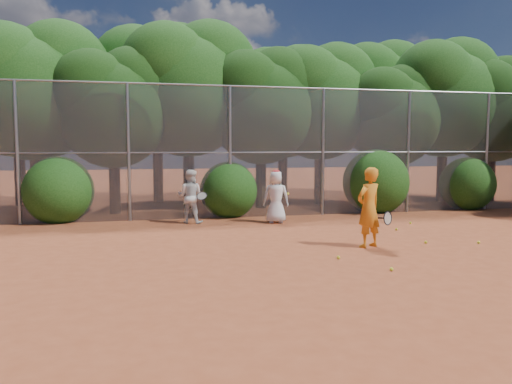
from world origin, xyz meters
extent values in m
plane|color=brown|center=(0.00, 0.00, 0.00)|extent=(80.00, 80.00, 0.00)
cylinder|color=gray|center=(-7.00, 6.00, 2.00)|extent=(0.09, 0.09, 4.00)
cylinder|color=gray|center=(-4.00, 6.00, 2.00)|extent=(0.09, 0.09, 4.00)
cylinder|color=gray|center=(-1.00, 6.00, 2.00)|extent=(0.09, 0.09, 4.00)
cylinder|color=gray|center=(2.00, 6.00, 2.00)|extent=(0.09, 0.09, 4.00)
cylinder|color=gray|center=(5.00, 6.00, 2.00)|extent=(0.09, 0.09, 4.00)
cylinder|color=gray|center=(8.00, 6.00, 2.00)|extent=(0.09, 0.09, 4.00)
cylinder|color=gray|center=(0.00, 6.00, 4.00)|extent=(20.00, 0.05, 0.05)
cylinder|color=gray|center=(0.00, 6.00, 2.00)|extent=(20.00, 0.04, 0.04)
cube|color=slate|center=(0.00, 6.00, 2.00)|extent=(20.00, 0.02, 4.00)
cylinder|color=black|center=(-7.00, 8.50, 1.26)|extent=(0.38, 0.38, 2.52)
sphere|color=#164010|center=(-7.00, 8.50, 3.73)|extent=(4.03, 4.03, 4.03)
sphere|color=#164010|center=(-6.19, 8.90, 4.74)|extent=(3.23, 3.23, 3.23)
sphere|color=#164010|center=(-7.71, 8.20, 4.54)|extent=(3.02, 3.02, 3.02)
cylinder|color=black|center=(-4.50, 7.80, 1.08)|extent=(0.36, 0.36, 2.17)
sphere|color=black|center=(-4.50, 7.80, 3.21)|extent=(3.47, 3.47, 3.47)
sphere|color=black|center=(-3.81, 8.15, 4.08)|extent=(2.78, 2.78, 2.78)
sphere|color=black|center=(-5.11, 7.54, 3.91)|extent=(2.60, 2.60, 2.60)
cylinder|color=black|center=(-2.00, 8.80, 1.33)|extent=(0.39, 0.39, 2.66)
sphere|color=#164010|center=(-2.00, 8.80, 3.94)|extent=(4.26, 4.26, 4.26)
sphere|color=#164010|center=(-1.15, 9.23, 5.00)|extent=(3.40, 3.40, 3.40)
sphere|color=#164010|center=(-2.74, 8.48, 4.79)|extent=(3.19, 3.19, 3.19)
cylinder|color=black|center=(0.50, 8.20, 1.14)|extent=(0.37, 0.37, 2.27)
sphere|color=black|center=(0.50, 8.20, 3.37)|extent=(3.64, 3.64, 3.64)
sphere|color=black|center=(1.23, 8.56, 4.28)|extent=(2.91, 2.91, 2.91)
sphere|color=black|center=(-0.14, 7.93, 4.10)|extent=(2.73, 2.73, 2.73)
cylinder|color=black|center=(3.00, 9.00, 1.22)|extent=(0.38, 0.38, 2.45)
sphere|color=#164010|center=(3.00, 9.00, 3.63)|extent=(3.92, 3.92, 3.92)
sphere|color=#164010|center=(3.78, 9.39, 4.61)|extent=(3.14, 3.14, 3.14)
sphere|color=#164010|center=(2.31, 8.71, 4.41)|extent=(2.94, 2.94, 2.94)
cylinder|color=black|center=(5.50, 8.00, 1.05)|extent=(0.36, 0.36, 2.10)
sphere|color=black|center=(5.50, 8.00, 3.11)|extent=(3.36, 3.36, 3.36)
sphere|color=black|center=(6.17, 8.34, 3.95)|extent=(2.69, 2.69, 2.69)
sphere|color=black|center=(4.91, 7.75, 3.78)|extent=(2.52, 2.52, 2.52)
cylinder|color=black|center=(8.00, 8.60, 1.29)|extent=(0.39, 0.39, 2.59)
sphere|color=#164010|center=(8.00, 8.60, 3.83)|extent=(4.14, 4.14, 4.14)
sphere|color=#164010|center=(8.83, 9.01, 4.87)|extent=(3.32, 3.32, 3.32)
sphere|color=#164010|center=(7.27, 8.29, 4.66)|extent=(3.11, 3.11, 3.11)
cylinder|color=black|center=(10.00, 8.30, 1.15)|extent=(0.37, 0.37, 2.31)
sphere|color=black|center=(10.00, 8.30, 3.42)|extent=(3.70, 3.70, 3.70)
sphere|color=black|center=(10.74, 8.67, 4.34)|extent=(2.96, 2.96, 2.96)
sphere|color=black|center=(9.35, 8.02, 4.16)|extent=(2.77, 2.77, 2.77)
cylinder|color=black|center=(-8.00, 10.80, 1.31)|extent=(0.39, 0.39, 2.62)
sphere|color=#164010|center=(-8.00, 10.80, 3.88)|extent=(4.20, 4.20, 4.20)
sphere|color=#164010|center=(-7.16, 11.22, 4.94)|extent=(3.36, 3.36, 3.36)
cylinder|color=black|center=(-3.00, 11.00, 1.40)|extent=(0.40, 0.40, 2.80)
sphere|color=#164010|center=(-3.00, 11.00, 4.14)|extent=(4.48, 4.48, 4.48)
sphere|color=#164010|center=(-2.10, 11.45, 5.26)|extent=(3.58, 3.58, 3.58)
sphere|color=#164010|center=(-3.78, 10.66, 5.04)|extent=(3.36, 3.36, 3.36)
cylinder|color=black|center=(2.00, 10.60, 1.26)|extent=(0.38, 0.38, 2.52)
sphere|color=#164010|center=(2.00, 10.60, 3.73)|extent=(4.03, 4.03, 4.03)
sphere|color=#164010|center=(2.81, 11.00, 4.74)|extent=(3.23, 3.23, 3.23)
sphere|color=#164010|center=(1.29, 10.30, 4.54)|extent=(3.02, 3.02, 3.02)
cylinder|color=black|center=(6.50, 11.20, 1.36)|extent=(0.40, 0.40, 2.73)
sphere|color=#164010|center=(6.50, 11.20, 4.04)|extent=(4.37, 4.37, 4.37)
sphere|color=#164010|center=(7.37, 11.64, 5.13)|extent=(3.49, 3.49, 3.49)
sphere|color=#164010|center=(5.74, 10.87, 4.91)|extent=(3.28, 3.28, 3.28)
sphere|color=#164010|center=(-6.00, 6.30, 1.00)|extent=(2.00, 2.00, 2.00)
sphere|color=#164010|center=(-1.00, 6.30, 0.90)|extent=(1.80, 1.80, 1.80)
sphere|color=#164010|center=(4.00, 6.30, 1.10)|extent=(2.20, 2.20, 2.20)
sphere|color=#164010|center=(7.50, 6.30, 0.95)|extent=(1.90, 1.90, 1.90)
imported|color=orange|center=(1.12, 0.85, 0.87)|extent=(0.75, 0.63, 1.74)
torus|color=black|center=(1.47, 0.65, 0.65)|extent=(0.29, 0.19, 0.30)
cylinder|color=black|center=(1.36, 0.84, 0.63)|extent=(0.16, 0.26, 0.05)
imported|color=white|center=(0.09, 4.66, 0.75)|extent=(0.82, 0.63, 1.50)
ellipsoid|color=red|center=(0.09, 4.66, 1.46)|extent=(0.22, 0.22, 0.13)
sphere|color=yellow|center=(0.39, 4.46, 0.85)|extent=(0.07, 0.07, 0.07)
imported|color=silver|center=(-2.31, 5.16, 0.77)|extent=(0.92, 0.84, 1.53)
torus|color=black|center=(-2.01, 4.86, 0.80)|extent=(0.37, 0.33, 0.24)
cylinder|color=black|center=(-1.95, 5.01, 0.65)|extent=(0.12, 0.22, 0.22)
sphere|color=yellow|center=(3.70, 0.61, 0.03)|extent=(0.07, 0.07, 0.07)
sphere|color=yellow|center=(3.72, 3.55, 0.03)|extent=(0.07, 0.07, 0.07)
sphere|color=yellow|center=(0.59, -1.19, 0.03)|extent=(0.07, 0.07, 0.07)
sphere|color=yellow|center=(2.55, 0.90, 0.03)|extent=(0.07, 0.07, 0.07)
sphere|color=yellow|center=(0.04, -0.11, 0.03)|extent=(0.07, 0.07, 0.07)
sphere|color=yellow|center=(2.79, 2.66, 0.03)|extent=(0.07, 0.07, 0.07)
camera|label=1|loc=(-3.67, -9.01, 2.18)|focal=35.00mm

